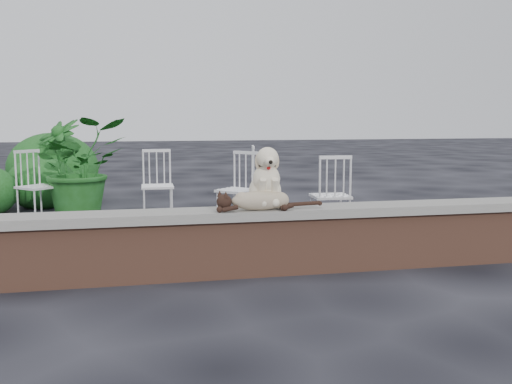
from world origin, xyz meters
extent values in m
plane|color=black|center=(0.00, 0.00, 0.00)|extent=(60.00, 60.00, 0.00)
cube|color=brown|center=(0.00, 0.00, 0.25)|extent=(6.00, 0.30, 0.50)
cube|color=slate|center=(0.00, 0.00, 0.54)|extent=(6.20, 0.40, 0.08)
imported|color=#1A4E16|center=(-1.50, 3.44, 0.69)|extent=(1.54, 1.44, 1.37)
imported|color=#1A4E16|center=(-1.91, 4.80, 0.67)|extent=(1.06, 1.06, 1.34)
ellipsoid|color=#1A4E16|center=(-2.09, 5.39, 0.53)|extent=(1.49, 1.37, 1.18)
ellipsoid|color=#1A4E16|center=(-2.16, 4.48, 0.37)|extent=(1.03, 0.95, 0.82)
camera|label=1|loc=(-0.87, -4.94, 1.37)|focal=41.31mm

